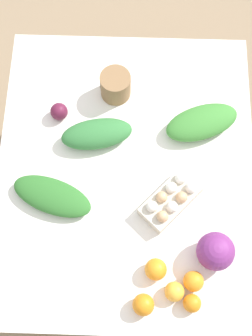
% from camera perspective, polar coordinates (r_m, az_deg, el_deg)
% --- Properties ---
extents(ground_plane, '(8.00, 8.00, 0.00)m').
position_cam_1_polar(ground_plane, '(2.54, 0.00, -5.55)').
color(ground_plane, '#937A5B').
extents(dining_table, '(1.25, 1.03, 0.70)m').
position_cam_1_polar(dining_table, '(1.95, 0.00, -1.05)').
color(dining_table, silver).
rests_on(dining_table, ground_plane).
extents(cabbage_purple, '(0.14, 0.14, 0.14)m').
position_cam_1_polar(cabbage_purple, '(1.74, 10.86, -9.94)').
color(cabbage_purple, '#7A2D75').
rests_on(cabbage_purple, dining_table).
extents(egg_carton, '(0.26, 0.26, 0.09)m').
position_cam_1_polar(egg_carton, '(1.79, 5.50, -3.83)').
color(egg_carton, beige).
rests_on(egg_carton, dining_table).
extents(paper_bag, '(0.13, 0.13, 0.12)m').
position_cam_1_polar(paper_bag, '(1.96, -1.29, 10.02)').
color(paper_bag, olive).
rests_on(paper_bag, dining_table).
extents(greens_bunch_dandelion, '(0.23, 0.34, 0.07)m').
position_cam_1_polar(greens_bunch_dandelion, '(1.82, -9.00, -3.41)').
color(greens_bunch_dandelion, '#2D6B28').
rests_on(greens_bunch_dandelion, dining_table).
extents(greens_bunch_beet_tops, '(0.24, 0.34, 0.08)m').
position_cam_1_polar(greens_bunch_beet_tops, '(1.92, 9.21, 5.51)').
color(greens_bunch_beet_tops, '#3D8433').
rests_on(greens_bunch_beet_tops, dining_table).
extents(greens_bunch_scallion, '(0.18, 0.31, 0.09)m').
position_cam_1_polar(greens_bunch_scallion, '(1.88, -3.59, 4.17)').
color(greens_bunch_scallion, '#337538').
rests_on(greens_bunch_scallion, dining_table).
extents(beet_root, '(0.07, 0.07, 0.07)m').
position_cam_1_polar(beet_root, '(1.95, -8.16, 6.83)').
color(beet_root, '#5B1933').
rests_on(beet_root, dining_table).
extents(orange_0, '(0.07, 0.07, 0.07)m').
position_cam_1_polar(orange_0, '(1.74, 5.92, -14.77)').
color(orange_0, '#F9A833').
rests_on(orange_0, dining_table).
extents(orange_1, '(0.08, 0.08, 0.08)m').
position_cam_1_polar(orange_1, '(1.72, 2.13, -16.33)').
color(orange_1, orange).
rests_on(orange_1, dining_table).
extents(orange_2, '(0.08, 0.08, 0.08)m').
position_cam_1_polar(orange_2, '(1.75, 8.22, -13.51)').
color(orange_2, orange).
rests_on(orange_2, dining_table).
extents(orange_3, '(0.08, 0.08, 0.08)m').
position_cam_1_polar(orange_3, '(1.73, 3.65, -12.23)').
color(orange_3, orange).
rests_on(orange_3, dining_table).
extents(orange_4, '(0.07, 0.07, 0.07)m').
position_cam_1_polar(orange_4, '(1.74, 8.06, -16.02)').
color(orange_4, orange).
rests_on(orange_4, dining_table).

